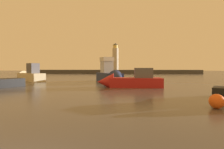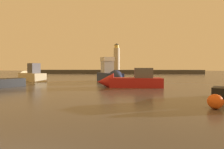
{
  "view_description": "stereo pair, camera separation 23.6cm",
  "coord_description": "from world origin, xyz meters",
  "px_view_note": "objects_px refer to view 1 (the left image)",
  "views": [
    {
      "loc": [
        2.86,
        -2.99,
        2.48
      ],
      "look_at": [
        1.42,
        20.1,
        1.59
      ],
      "focal_mm": 28.51,
      "sensor_mm": 36.0,
      "label": 1
    },
    {
      "loc": [
        3.1,
        -2.97,
        2.48
      ],
      "look_at": [
        1.42,
        20.1,
        1.59
      ],
      "focal_mm": 28.51,
      "sensor_mm": 36.0,
      "label": 2
    }
  ],
  "objects_px": {
    "motorboat_2": "(127,81)",
    "lighthouse": "(115,57)",
    "motorboat_1": "(29,76)",
    "motorboat_3": "(111,75)",
    "mooring_buoy": "(217,101)"
  },
  "relations": [
    {
      "from": "motorboat_2",
      "to": "mooring_buoy",
      "type": "relative_size",
      "value": 9.19
    },
    {
      "from": "motorboat_3",
      "to": "motorboat_1",
      "type": "bearing_deg",
      "value": 172.31
    },
    {
      "from": "motorboat_2",
      "to": "lighthouse",
      "type": "bearing_deg",
      "value": 94.06
    },
    {
      "from": "motorboat_1",
      "to": "mooring_buoy",
      "type": "relative_size",
      "value": 8.95
    },
    {
      "from": "lighthouse",
      "to": "motorboat_2",
      "type": "distance_m",
      "value": 54.15
    },
    {
      "from": "motorboat_1",
      "to": "motorboat_2",
      "type": "relative_size",
      "value": 0.97
    },
    {
      "from": "motorboat_1",
      "to": "motorboat_2",
      "type": "bearing_deg",
      "value": -28.1
    },
    {
      "from": "motorboat_1",
      "to": "motorboat_2",
      "type": "xyz_separation_m",
      "value": [
        18.28,
        -9.76,
        -0.22
      ]
    },
    {
      "from": "motorboat_2",
      "to": "motorboat_3",
      "type": "height_order",
      "value": "motorboat_3"
    },
    {
      "from": "motorboat_1",
      "to": "motorboat_2",
      "type": "distance_m",
      "value": 20.73
    },
    {
      "from": "motorboat_2",
      "to": "motorboat_3",
      "type": "distance_m",
      "value": 8.11
    },
    {
      "from": "motorboat_2",
      "to": "motorboat_3",
      "type": "xyz_separation_m",
      "value": [
        -2.64,
        7.65,
        0.49
      ]
    },
    {
      "from": "mooring_buoy",
      "to": "motorboat_1",
      "type": "bearing_deg",
      "value": 137.62
    },
    {
      "from": "lighthouse",
      "to": "motorboat_3",
      "type": "xyz_separation_m",
      "value": [
        1.17,
        -46.01,
        -5.67
      ]
    },
    {
      "from": "lighthouse",
      "to": "motorboat_2",
      "type": "relative_size",
      "value": 1.39
    }
  ]
}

